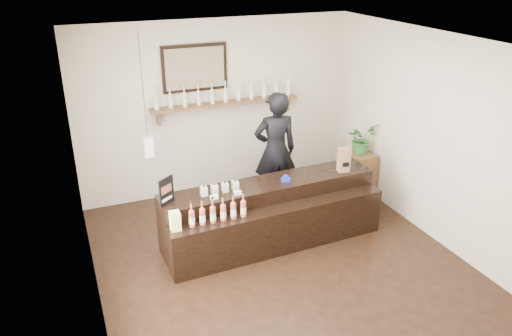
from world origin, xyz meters
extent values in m
plane|color=black|center=(0.00, 0.00, 0.00)|extent=(5.00, 5.00, 0.00)
plane|color=beige|center=(0.00, 2.50, 1.40)|extent=(4.50, 0.00, 4.50)
plane|color=beige|center=(0.00, -2.50, 1.40)|extent=(4.50, 0.00, 4.50)
plane|color=beige|center=(-2.25, 0.00, 1.40)|extent=(0.00, 5.00, 5.00)
plane|color=beige|center=(2.25, 0.00, 1.40)|extent=(0.00, 5.00, 5.00)
plane|color=white|center=(0.00, 0.00, 2.80)|extent=(5.00, 5.00, 0.00)
cube|color=brown|center=(0.10, 2.37, 1.50)|extent=(2.40, 0.25, 0.04)
cube|color=brown|center=(-0.98, 2.40, 1.38)|extent=(0.04, 0.20, 0.20)
cube|color=brown|center=(1.18, 2.40, 1.38)|extent=(0.04, 0.20, 0.20)
cube|color=black|center=(-0.35, 2.47, 2.08)|extent=(1.02, 0.04, 0.72)
cube|color=#403929|center=(-0.35, 2.44, 2.08)|extent=(0.92, 0.01, 0.62)
cube|color=white|center=(-1.30, 1.60, 1.25)|extent=(0.12, 0.12, 0.28)
cylinder|color=black|center=(-1.30, 1.60, 2.09)|extent=(0.01, 0.01, 1.41)
cylinder|color=beige|center=(-1.00, 2.37, 1.62)|extent=(0.07, 0.07, 0.20)
cone|color=beige|center=(-1.00, 2.37, 1.75)|extent=(0.07, 0.07, 0.05)
cylinder|color=beige|center=(-1.00, 2.37, 1.81)|extent=(0.02, 0.02, 0.07)
cylinder|color=#E89A44|center=(-1.00, 2.37, 1.86)|extent=(0.03, 0.03, 0.02)
cylinder|color=white|center=(-1.00, 2.37, 1.60)|extent=(0.07, 0.07, 0.09)
cylinder|color=beige|center=(-0.78, 2.37, 1.62)|extent=(0.07, 0.07, 0.20)
cone|color=beige|center=(-0.78, 2.37, 1.75)|extent=(0.07, 0.07, 0.05)
cylinder|color=beige|center=(-0.78, 2.37, 1.81)|extent=(0.02, 0.02, 0.07)
cylinder|color=#E89A44|center=(-0.78, 2.37, 1.86)|extent=(0.03, 0.03, 0.02)
cylinder|color=white|center=(-0.78, 2.37, 1.60)|extent=(0.07, 0.07, 0.09)
cylinder|color=beige|center=(-0.56, 2.37, 1.62)|extent=(0.07, 0.07, 0.20)
cone|color=beige|center=(-0.56, 2.37, 1.75)|extent=(0.07, 0.07, 0.05)
cylinder|color=beige|center=(-0.56, 2.37, 1.81)|extent=(0.02, 0.02, 0.07)
cylinder|color=#E89A44|center=(-0.56, 2.37, 1.86)|extent=(0.03, 0.03, 0.02)
cylinder|color=white|center=(-0.56, 2.37, 1.60)|extent=(0.07, 0.07, 0.09)
cylinder|color=beige|center=(-0.34, 2.37, 1.62)|extent=(0.07, 0.07, 0.20)
cone|color=beige|center=(-0.34, 2.37, 1.75)|extent=(0.07, 0.07, 0.05)
cylinder|color=beige|center=(-0.34, 2.37, 1.81)|extent=(0.02, 0.02, 0.07)
cylinder|color=#E89A44|center=(-0.34, 2.37, 1.86)|extent=(0.03, 0.03, 0.02)
cylinder|color=white|center=(-0.34, 2.37, 1.60)|extent=(0.07, 0.07, 0.09)
cylinder|color=beige|center=(-0.12, 2.37, 1.62)|extent=(0.07, 0.07, 0.20)
cone|color=beige|center=(-0.12, 2.37, 1.75)|extent=(0.07, 0.07, 0.05)
cylinder|color=beige|center=(-0.12, 2.37, 1.81)|extent=(0.02, 0.02, 0.07)
cylinder|color=#E89A44|center=(-0.12, 2.37, 1.86)|extent=(0.03, 0.03, 0.02)
cylinder|color=white|center=(-0.12, 2.37, 1.60)|extent=(0.07, 0.07, 0.09)
cylinder|color=beige|center=(0.10, 2.37, 1.62)|extent=(0.07, 0.07, 0.20)
cone|color=beige|center=(0.10, 2.37, 1.75)|extent=(0.07, 0.07, 0.05)
cylinder|color=beige|center=(0.10, 2.37, 1.81)|extent=(0.02, 0.02, 0.07)
cylinder|color=#E89A44|center=(0.10, 2.37, 1.86)|extent=(0.03, 0.03, 0.02)
cylinder|color=white|center=(0.10, 2.37, 1.60)|extent=(0.07, 0.07, 0.09)
cylinder|color=beige|center=(0.32, 2.37, 1.62)|extent=(0.07, 0.07, 0.20)
cone|color=beige|center=(0.32, 2.37, 1.75)|extent=(0.07, 0.07, 0.05)
cylinder|color=beige|center=(0.32, 2.37, 1.81)|extent=(0.02, 0.02, 0.07)
cylinder|color=#E89A44|center=(0.32, 2.37, 1.86)|extent=(0.03, 0.03, 0.02)
cylinder|color=white|center=(0.32, 2.37, 1.60)|extent=(0.07, 0.07, 0.09)
cylinder|color=beige|center=(0.54, 2.37, 1.62)|extent=(0.07, 0.07, 0.20)
cone|color=beige|center=(0.54, 2.37, 1.75)|extent=(0.07, 0.07, 0.05)
cylinder|color=beige|center=(0.54, 2.37, 1.81)|extent=(0.02, 0.02, 0.07)
cylinder|color=#E89A44|center=(0.54, 2.37, 1.86)|extent=(0.03, 0.03, 0.02)
cylinder|color=white|center=(0.54, 2.37, 1.60)|extent=(0.07, 0.07, 0.09)
cylinder|color=beige|center=(0.76, 2.37, 1.62)|extent=(0.07, 0.07, 0.20)
cone|color=beige|center=(0.76, 2.37, 1.75)|extent=(0.07, 0.07, 0.05)
cylinder|color=beige|center=(0.76, 2.37, 1.81)|extent=(0.02, 0.02, 0.07)
cylinder|color=#E89A44|center=(0.76, 2.37, 1.86)|extent=(0.03, 0.03, 0.02)
cylinder|color=white|center=(0.76, 2.37, 1.60)|extent=(0.07, 0.07, 0.09)
cylinder|color=beige|center=(0.98, 2.37, 1.62)|extent=(0.07, 0.07, 0.20)
cone|color=beige|center=(0.98, 2.37, 1.75)|extent=(0.07, 0.07, 0.05)
cylinder|color=beige|center=(0.98, 2.37, 1.81)|extent=(0.02, 0.02, 0.07)
cylinder|color=#E89A44|center=(0.98, 2.37, 1.86)|extent=(0.03, 0.03, 0.02)
cylinder|color=white|center=(0.98, 2.37, 1.60)|extent=(0.07, 0.07, 0.09)
cylinder|color=beige|center=(1.20, 2.37, 1.62)|extent=(0.07, 0.07, 0.20)
cone|color=beige|center=(1.20, 2.37, 1.75)|extent=(0.07, 0.07, 0.05)
cylinder|color=beige|center=(1.20, 2.37, 1.81)|extent=(0.02, 0.02, 0.07)
cylinder|color=#E89A44|center=(1.20, 2.37, 1.86)|extent=(0.03, 0.03, 0.02)
cylinder|color=white|center=(1.20, 2.37, 1.60)|extent=(0.07, 0.07, 0.09)
cube|color=black|center=(0.13, 0.70, 0.42)|extent=(3.04, 0.65, 0.85)
cube|color=black|center=(0.13, 0.30, 0.32)|extent=(3.03, 0.38, 0.64)
cube|color=white|center=(-0.72, 0.50, 0.87)|extent=(0.10, 0.04, 0.05)
cube|color=white|center=(-0.41, 0.50, 0.87)|extent=(0.10, 0.04, 0.05)
cube|color=#F4F696|center=(-1.28, 0.30, 0.70)|extent=(0.12, 0.12, 0.12)
cube|color=#F4F696|center=(-1.28, 0.30, 0.82)|extent=(0.12, 0.12, 0.12)
cube|color=beige|center=(-0.81, 0.66, 0.90)|extent=(0.08, 0.08, 0.13)
cube|color=#D5A7A6|center=(-0.81, 0.62, 0.90)|extent=(0.07, 0.00, 0.06)
cylinder|color=black|center=(-0.81, 0.66, 0.98)|extent=(0.02, 0.02, 0.03)
cube|color=beige|center=(-0.67, 0.66, 0.90)|extent=(0.08, 0.08, 0.13)
cube|color=#D5A7A6|center=(-0.67, 0.62, 0.90)|extent=(0.07, 0.00, 0.06)
cylinder|color=black|center=(-0.67, 0.66, 0.98)|extent=(0.02, 0.02, 0.03)
cube|color=beige|center=(-0.52, 0.66, 0.90)|extent=(0.08, 0.08, 0.13)
cube|color=#D5A7A6|center=(-0.52, 0.62, 0.90)|extent=(0.07, 0.00, 0.06)
cylinder|color=black|center=(-0.52, 0.66, 0.98)|extent=(0.02, 0.02, 0.03)
cube|color=beige|center=(-0.38, 0.66, 0.90)|extent=(0.08, 0.08, 0.13)
cube|color=#D5A7A6|center=(-0.38, 0.62, 0.90)|extent=(0.07, 0.00, 0.06)
cylinder|color=black|center=(-0.38, 0.66, 0.98)|extent=(0.02, 0.02, 0.03)
cylinder|color=#AA5739|center=(-1.07, 0.30, 0.74)|extent=(0.07, 0.07, 0.20)
cone|color=#AA5739|center=(-1.07, 0.30, 0.87)|extent=(0.07, 0.07, 0.05)
cylinder|color=#AA5739|center=(-1.07, 0.30, 0.93)|extent=(0.02, 0.02, 0.07)
cylinder|color=black|center=(-1.07, 0.30, 0.98)|extent=(0.03, 0.03, 0.02)
cylinder|color=white|center=(-1.07, 0.30, 0.72)|extent=(0.07, 0.07, 0.09)
cylinder|color=#AA5739|center=(-0.94, 0.30, 0.74)|extent=(0.07, 0.07, 0.20)
cone|color=#AA5739|center=(-0.94, 0.30, 0.87)|extent=(0.07, 0.07, 0.05)
cylinder|color=#AA5739|center=(-0.94, 0.30, 0.93)|extent=(0.02, 0.02, 0.07)
cylinder|color=black|center=(-0.94, 0.30, 0.98)|extent=(0.03, 0.03, 0.02)
cylinder|color=white|center=(-0.94, 0.30, 0.72)|extent=(0.07, 0.07, 0.09)
cylinder|color=#AA5739|center=(-0.81, 0.30, 0.74)|extent=(0.07, 0.07, 0.20)
cone|color=#AA5739|center=(-0.81, 0.30, 0.87)|extent=(0.07, 0.07, 0.05)
cylinder|color=#AA5739|center=(-0.81, 0.30, 0.93)|extent=(0.02, 0.02, 0.07)
cylinder|color=black|center=(-0.81, 0.30, 0.98)|extent=(0.03, 0.03, 0.02)
cylinder|color=white|center=(-0.81, 0.30, 0.72)|extent=(0.07, 0.07, 0.09)
cylinder|color=#AA5739|center=(-0.67, 0.30, 0.74)|extent=(0.07, 0.07, 0.20)
cone|color=#AA5739|center=(-0.67, 0.30, 0.87)|extent=(0.07, 0.07, 0.05)
cylinder|color=#AA5739|center=(-0.67, 0.30, 0.93)|extent=(0.02, 0.02, 0.07)
cylinder|color=black|center=(-0.67, 0.30, 0.98)|extent=(0.03, 0.03, 0.02)
cylinder|color=white|center=(-0.67, 0.30, 0.72)|extent=(0.07, 0.07, 0.09)
cylinder|color=#AA5739|center=(-0.54, 0.30, 0.74)|extent=(0.07, 0.07, 0.20)
cone|color=#AA5739|center=(-0.54, 0.30, 0.87)|extent=(0.07, 0.07, 0.05)
cylinder|color=#AA5739|center=(-0.54, 0.30, 0.93)|extent=(0.02, 0.02, 0.07)
cylinder|color=black|center=(-0.54, 0.30, 0.98)|extent=(0.03, 0.03, 0.02)
cylinder|color=white|center=(-0.54, 0.30, 0.72)|extent=(0.07, 0.07, 0.09)
cylinder|color=#AA5739|center=(-0.41, 0.30, 0.74)|extent=(0.07, 0.07, 0.20)
cone|color=#AA5739|center=(-0.41, 0.30, 0.87)|extent=(0.07, 0.07, 0.05)
cylinder|color=#AA5739|center=(-0.41, 0.30, 0.93)|extent=(0.02, 0.02, 0.07)
cylinder|color=black|center=(-0.41, 0.30, 0.98)|extent=(0.03, 0.03, 0.02)
cylinder|color=white|center=(-0.41, 0.30, 0.72)|extent=(0.07, 0.07, 0.09)
cube|color=black|center=(-1.30, 0.60, 1.02)|extent=(0.22, 0.16, 0.35)
cube|color=brown|center=(-1.30, 0.59, 1.05)|extent=(0.15, 0.11, 0.10)
cube|color=white|center=(-1.30, 0.59, 0.92)|extent=(0.15, 0.11, 0.04)
cube|color=#986B49|center=(1.24, 0.63, 1.02)|extent=(0.18, 0.15, 0.35)
cube|color=black|center=(1.24, 0.57, 0.97)|extent=(0.10, 0.02, 0.07)
cube|color=#192BB4|center=(0.34, 0.63, 0.87)|extent=(0.13, 0.08, 0.06)
cylinder|color=#192BB4|center=(0.34, 0.63, 0.92)|extent=(0.07, 0.04, 0.07)
cube|color=brown|center=(2.00, 1.35, 0.37)|extent=(0.41, 0.54, 0.74)
imported|color=#2E6D2B|center=(2.00, 1.35, 0.98)|extent=(0.53, 0.50, 0.49)
imported|color=black|center=(0.60, 1.55, 1.04)|extent=(0.81, 0.58, 2.08)
camera|label=1|loc=(-2.37, -4.87, 3.73)|focal=35.00mm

